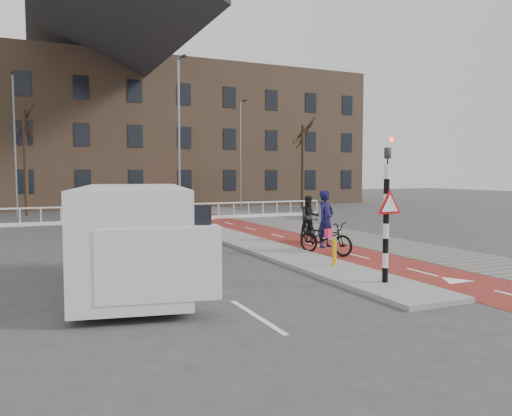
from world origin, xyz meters
name	(u,v)px	position (x,y,z in m)	size (l,w,h in m)	color
ground	(357,270)	(0.00, 0.00, 0.00)	(120.00, 120.00, 0.00)	#38383A
bike_lane	(259,231)	(1.50, 10.00, 0.01)	(2.50, 60.00, 0.01)	maroon
sidewalk	(309,228)	(4.30, 10.00, 0.01)	(3.00, 60.00, 0.01)	slate
curb_island	(273,250)	(-0.70, 4.00, 0.06)	(1.80, 16.00, 0.12)	gray
traffic_signal	(387,206)	(-0.60, -2.02, 1.99)	(0.80, 0.80, 3.68)	black
bollard	(334,252)	(-0.49, 0.40, 0.51)	(0.12, 0.12, 0.79)	#EDA10D
cyclist_near	(326,233)	(0.70, 2.76, 0.75)	(1.52, 2.26, 2.19)	black
cyclist_far	(309,224)	(1.56, 5.34, 0.79)	(0.96, 1.81, 1.88)	black
van	(133,236)	(-6.27, 0.17, 1.30)	(3.36, 6.07, 2.46)	silver
railing	(100,218)	(-5.00, 17.00, 0.31)	(28.00, 0.10, 0.99)	silver
townhouse_row	(100,113)	(-3.00, 32.00, 7.81)	(46.00, 10.00, 15.90)	#7F6047
tree_mid	(26,163)	(-8.71, 24.35, 3.45)	(0.26, 0.26, 6.90)	black
tree_right	(303,167)	(11.08, 22.60, 3.26)	(0.27, 0.27, 6.53)	black
streetlight_near	(179,143)	(-1.47, 13.29, 4.31)	(0.12, 0.12, 8.62)	slate
streetlight_left	(15,146)	(-9.25, 22.36, 4.42)	(0.12, 0.12, 8.85)	slate
streetlight_right	(240,155)	(6.72, 24.88, 4.24)	(0.12, 0.12, 8.49)	slate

